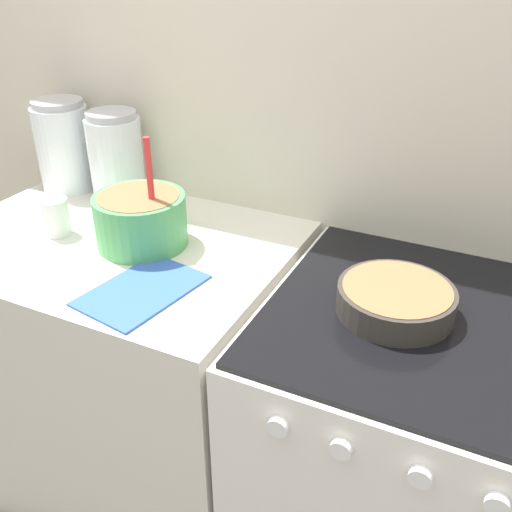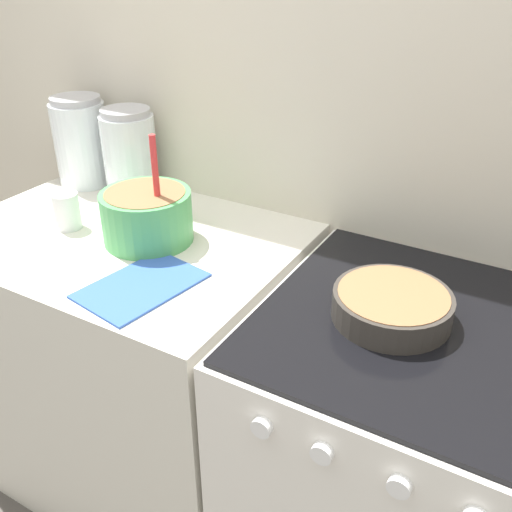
{
  "view_description": "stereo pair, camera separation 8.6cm",
  "coord_description": "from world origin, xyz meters",
  "views": [
    {
      "loc": [
        0.46,
        -0.7,
        1.58
      ],
      "look_at": [
        -0.04,
        0.34,
        0.93
      ],
      "focal_mm": 40.0,
      "sensor_mm": 36.0,
      "label": 1
    },
    {
      "loc": [
        0.53,
        -0.66,
        1.58
      ],
      "look_at": [
        -0.04,
        0.34,
        0.93
      ],
      "focal_mm": 40.0,
      "sensor_mm": 36.0,
      "label": 2
    }
  ],
  "objects": [
    {
      "name": "wall_back",
      "position": [
        0.0,
        0.7,
        1.2
      ],
      "size": [
        4.85,
        0.05,
        2.4
      ],
      "color": "beige",
      "rests_on": "ground_plane"
    },
    {
      "name": "baking_pan",
      "position": [
        0.29,
        0.32,
        0.91
      ],
      "size": [
        0.25,
        0.25,
        0.06
      ],
      "color": "#38332D",
      "rests_on": "stove"
    },
    {
      "name": "stove",
      "position": [
        0.36,
        0.34,
        0.44
      ],
      "size": [
        0.68,
        0.69,
        0.88
      ],
      "color": "white",
      "rests_on": "ground_plane"
    },
    {
      "name": "storage_jar_left",
      "position": [
        -0.81,
        0.57,
        1.0
      ],
      "size": [
        0.17,
        0.17,
        0.28
      ],
      "color": "silver",
      "rests_on": "countertop_cabinet"
    },
    {
      "name": "recipe_page",
      "position": [
        -0.24,
        0.16,
        0.88
      ],
      "size": [
        0.23,
        0.3,
        0.01
      ],
      "color": "#3359B2",
      "rests_on": "countertop_cabinet"
    },
    {
      "name": "storage_jar_middle",
      "position": [
        -0.61,
        0.57,
        1.0
      ],
      "size": [
        0.16,
        0.16,
        0.27
      ],
      "color": "silver",
      "rests_on": "countertop_cabinet"
    },
    {
      "name": "mixing_bowl",
      "position": [
        -0.38,
        0.35,
        0.96
      ],
      "size": [
        0.23,
        0.23,
        0.29
      ],
      "color": "#4CA559",
      "rests_on": "countertop_cabinet"
    },
    {
      "name": "countertop_cabinet",
      "position": [
        -0.46,
        0.34,
        0.44
      ],
      "size": [
        0.92,
        0.67,
        0.88
      ],
      "color": "silver",
      "rests_on": "ground_plane"
    },
    {
      "name": "tin_can",
      "position": [
        -0.61,
        0.3,
        0.93
      ],
      "size": [
        0.07,
        0.07,
        0.1
      ],
      "color": "silver",
      "rests_on": "countertop_cabinet"
    }
  ]
}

